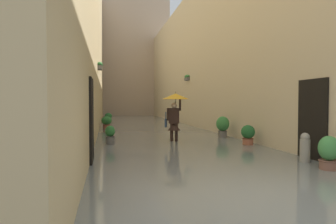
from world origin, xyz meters
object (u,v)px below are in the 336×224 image
Objects in this scene: potted_plant_near_left at (223,126)px; potted_plant_mid_right at (110,136)px; potted_plant_far_left at (329,154)px; potted_plant_mid_left at (248,135)px; person_wading at (175,107)px; mooring_bollard at (305,150)px; potted_plant_near_right at (108,118)px; potted_plant_far_right at (107,122)px.

potted_plant_mid_right is at bearing 13.20° from potted_plant_near_left.
potted_plant_mid_left is (-0.05, -3.98, -0.01)m from potted_plant_far_left.
person_wading is 5.19m from mooring_bollard.
potted_plant_mid_left is at bearing -90.68° from potted_plant_far_left.
potted_plant_near_right is (4.73, -12.57, 0.04)m from potted_plant_mid_left.
person_wading is at bearing -31.53° from potted_plant_mid_left.
potted_plant_far_left reaches higher than mooring_bollard.
person_wading reaches higher than mooring_bollard.
potted_plant_near_right is at bearing -74.20° from potted_plant_far_left.
potted_plant_near_left is at bearing -161.20° from person_wading.
potted_plant_near_left is 1.20× the size of mooring_bollard.
potted_plant_far_left is 0.85m from mooring_bollard.
potted_plant_mid_left is (-4.86, 7.64, -0.02)m from potted_plant_far_right.
person_wading is 2.51× the size of potted_plant_mid_left.
potted_plant_far_right is 4.94m from potted_plant_near_right.
mooring_bollard is (-0.02, -0.85, -0.03)m from potted_plant_far_left.
potted_plant_near_left is at bearing -89.84° from potted_plant_far_left.
person_wading reaches higher than potted_plant_far_right.
potted_plant_mid_left is 3.13m from mooring_bollard.
potted_plant_mid_right is 6.55m from potted_plant_far_right.
potted_plant_near_right is 0.98× the size of mooring_bollard.
potted_plant_far_left reaches higher than potted_plant_near_right.
mooring_bollard is at bearing 116.68° from person_wading.
mooring_bollard is (-2.29, 4.55, -0.99)m from person_wading.
person_wading reaches higher than potted_plant_near_left.
potted_plant_near_left reaches higher than potted_plant_far_right.
potted_plant_near_left is (-2.25, -0.77, -0.83)m from person_wading.
potted_plant_far_right is at bearing -57.52° from potted_plant_mid_left.
potted_plant_near_right is (4.69, -16.56, 0.04)m from potted_plant_far_left.
potted_plant_far_right reaches higher than potted_plant_mid_left.
potted_plant_far_right reaches higher than potted_plant_mid_right.
potted_plant_near_right reaches higher than potted_plant_mid_right.
potted_plant_near_left reaches higher than mooring_bollard.
person_wading is 2.88m from potted_plant_mid_left.
potted_plant_far_right is (2.55, -6.22, -0.95)m from person_wading.
potted_plant_near_left reaches higher than potted_plant_mid_left.
potted_plant_far_left is 12.58m from potted_plant_far_right.
potted_plant_far_left is at bearing 112.74° from person_wading.
potted_plant_mid_right is 11.49m from potted_plant_near_right.
potted_plant_far_left is 6.91m from potted_plant_mid_right.
potted_plant_mid_left is at bearing -90.45° from mooring_bollard.
potted_plant_near_left reaches higher than potted_plant_mid_right.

